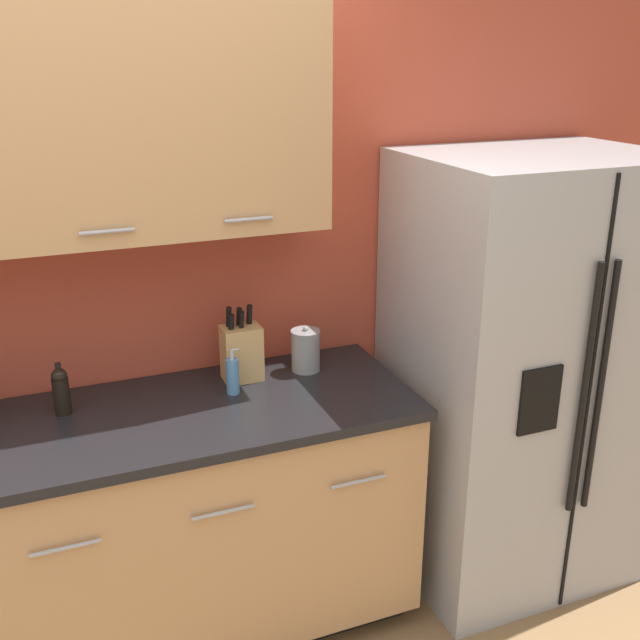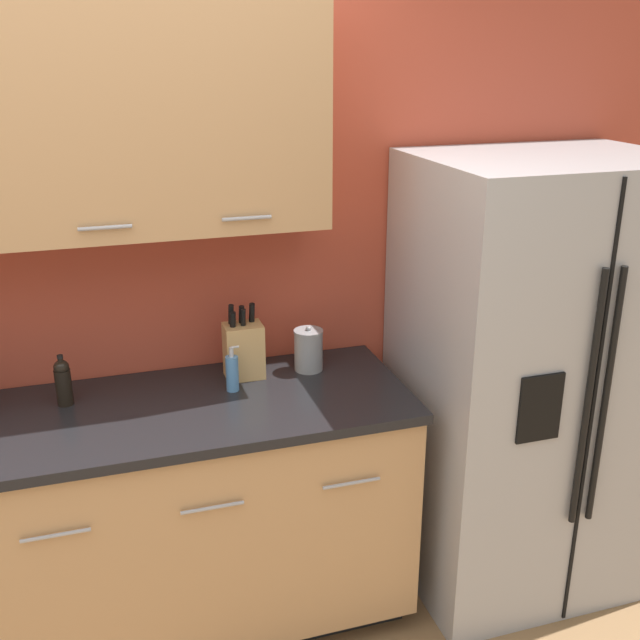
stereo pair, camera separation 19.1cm
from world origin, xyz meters
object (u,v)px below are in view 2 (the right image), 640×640
Objects in this scene: oil_bottle at (63,381)px; steel_canister at (309,350)px; refrigerator at (531,379)px; soap_dispenser at (232,373)px; knife_block at (244,349)px.

steel_canister is at bearing 1.95° from oil_bottle.
refrigerator reaches higher than oil_bottle.
soap_dispenser is at bearing -6.37° from oil_bottle.
soap_dispenser is at bearing -163.26° from steel_canister.
steel_canister is (-0.84, 0.20, 0.15)m from refrigerator.
oil_bottle is 1.04× the size of steel_canister.
soap_dispenser is 0.32m from steel_canister.
knife_block is at bearing 3.65° from oil_bottle.
refrigerator is 9.46× the size of oil_bottle.
soap_dispenser is at bearing -121.82° from knife_block.
knife_block is at bearing 168.77° from refrigerator.
soap_dispenser is 0.92× the size of oil_bottle.
refrigerator is at bearing -11.23° from knife_block.
refrigerator is 1.73m from oil_bottle.
knife_block is (-1.08, 0.21, 0.17)m from refrigerator.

